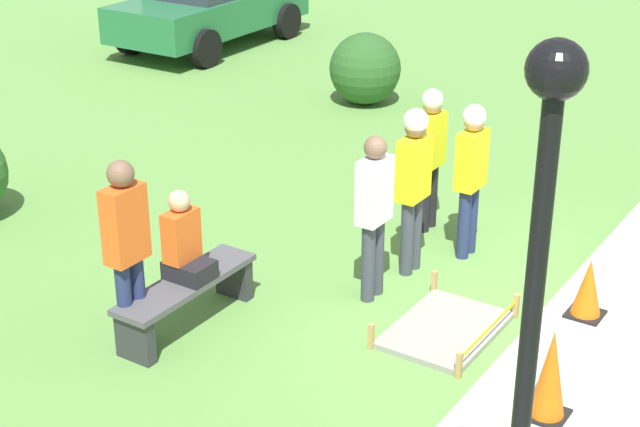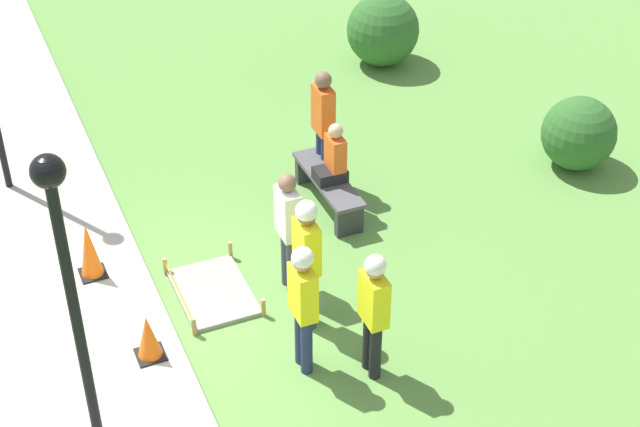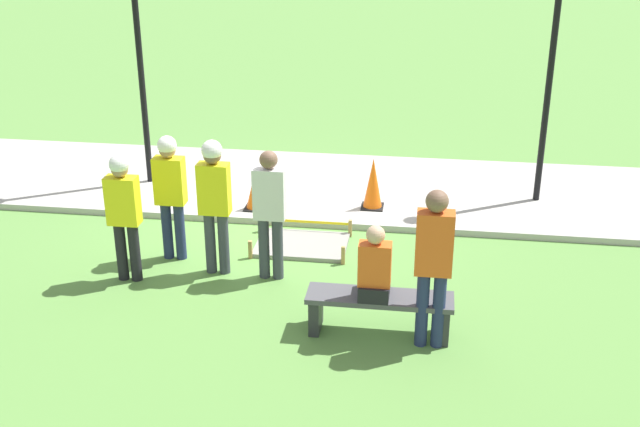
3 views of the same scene
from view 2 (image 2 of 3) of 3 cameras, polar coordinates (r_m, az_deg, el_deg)
name	(u,v)px [view 2 (image 2 of 3)]	position (r m, az deg, el deg)	size (l,w,h in m)	color
ground_plane	(174,332)	(12.27, -8.49, -6.85)	(60.00, 60.00, 0.00)	#5B8E42
sidewalk	(44,365)	(12.09, -15.74, -8.46)	(28.00, 3.14, 0.10)	#ADAAA3
wet_concrete_patch	(213,292)	(12.73, -6.23, -4.57)	(1.33, 0.95, 0.26)	gray
traffic_cone_near_patch	(89,250)	(12.93, -13.29, -2.09)	(0.34, 0.34, 0.80)	black
traffic_cone_far_patch	(148,337)	(11.66, -9.96, -7.09)	(0.34, 0.34, 0.60)	black
park_bench	(328,186)	(14.06, 0.48, 1.61)	(1.66, 0.44, 0.49)	#2D2D33
person_seated_on_bench	(333,158)	(13.76, 0.79, 3.24)	(0.36, 0.44, 0.89)	black
worker_supervisor	(303,299)	(11.01, -0.99, -4.98)	(0.40, 0.25, 1.75)	navy
worker_assistant	(374,306)	(10.98, 3.14, -5.38)	(0.40, 0.25, 1.71)	black
worker_trainee	(307,252)	(11.57, -0.77, -2.27)	(0.40, 0.26, 1.83)	#383D47
bystander_in_orange_shirt	(323,122)	(14.17, 0.19, 5.37)	(0.40, 0.24, 1.86)	navy
bystander_in_gray_shirt	(288,226)	(12.19, -1.86, -0.70)	(0.40, 0.23, 1.74)	#383D47
lamppost_near	(73,304)	(8.48, -14.15, -5.14)	(0.28, 0.28, 4.18)	black
shrub_rounded_near	(383,30)	(17.93, 3.68, 10.62)	(1.31, 1.31, 1.31)	#2D6028
shrub_rounded_mid	(579,133)	(15.37, 14.83, 4.53)	(1.14, 1.14, 1.14)	#2D6028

